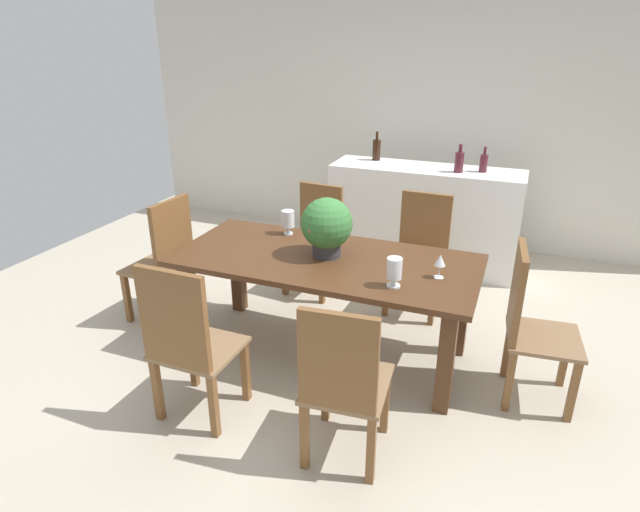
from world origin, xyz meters
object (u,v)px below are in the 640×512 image
at_px(dining_table, 325,273).
at_px(chair_foot_end, 529,320).
at_px(flower_centerpiece, 327,226).
at_px(wine_bottle_clear, 484,163).
at_px(chair_far_right, 421,247).
at_px(kitchen_counter, 423,217).
at_px(chair_far_left, 317,233).
at_px(crystal_vase_left, 288,220).
at_px(wine_bottle_tall, 377,149).
at_px(wine_glass, 440,261).
at_px(chair_head_end, 166,256).
at_px(crystal_vase_center_near, 394,270).
at_px(chair_near_left, 186,339).
at_px(wine_bottle_green, 459,161).
at_px(chair_near_right, 343,381).

height_order(dining_table, chair_foot_end, chair_foot_end).
bearing_deg(flower_centerpiece, dining_table, -79.33).
distance_m(flower_centerpiece, wine_bottle_clear, 2.04).
xyz_separation_m(chair_far_right, kitchen_counter, (-0.16, 0.88, -0.04)).
xyz_separation_m(chair_far_left, crystal_vase_left, (0.03, -0.65, 0.34)).
distance_m(chair_far_left, wine_bottle_tall, 1.20).
relative_size(chair_foot_end, wine_bottle_clear, 4.38).
bearing_deg(chair_foot_end, wine_bottle_clear, 9.93).
xyz_separation_m(chair_far_left, wine_glass, (1.24, -1.02, 0.34)).
bearing_deg(chair_foot_end, chair_far_right, 35.75).
xyz_separation_m(chair_head_end, crystal_vase_center_near, (1.90, -0.26, 0.31)).
relative_size(chair_near_left, wine_bottle_tall, 3.65).
distance_m(chair_far_left, wine_bottle_green, 1.47).
relative_size(dining_table, chair_far_right, 2.14).
relative_size(flower_centerpiece, kitchen_counter, 0.23).
relative_size(chair_near_left, chair_foot_end, 1.02).
height_order(chair_near_left, crystal_vase_center_near, chair_near_left).
relative_size(crystal_vase_center_near, wine_bottle_tall, 0.66).
relative_size(chair_head_end, kitchen_counter, 0.57).
height_order(chair_foot_end, flower_centerpiece, flower_centerpiece).
relative_size(chair_far_left, wine_bottle_clear, 4.15).
xyz_separation_m(wine_glass, wine_bottle_tall, (-1.01, 2.05, 0.24)).
bearing_deg(chair_foot_end, chair_far_left, 55.99).
bearing_deg(dining_table, wine_glass, -2.66).
bearing_deg(wine_bottle_clear, chair_near_right, -96.88).
distance_m(flower_centerpiece, wine_bottle_green, 1.87).
height_order(crystal_vase_left, crystal_vase_center_near, same).
relative_size(chair_far_left, kitchen_counter, 0.53).
xyz_separation_m(dining_table, chair_near_right, (0.48, -1.00, -0.10)).
relative_size(chair_near_right, kitchen_counter, 0.54).
xyz_separation_m(chair_far_left, wine_bottle_green, (1.08, 0.82, 0.57)).
height_order(dining_table, wine_bottle_tall, wine_bottle_tall).
distance_m(chair_far_right, wine_bottle_clear, 1.12).
distance_m(chair_near_right, wine_bottle_green, 2.86).
bearing_deg(crystal_vase_left, chair_far_right, 36.23).
distance_m(chair_near_right, kitchen_counter, 2.87).
relative_size(chair_far_right, flower_centerpiece, 2.36).
height_order(chair_head_end, crystal_vase_center_near, chair_head_end).
xyz_separation_m(wine_bottle_green, wine_bottle_clear, (0.21, 0.09, -0.01)).
bearing_deg(kitchen_counter, wine_bottle_clear, 2.78).
relative_size(chair_far_right, wine_bottle_green, 3.77).
relative_size(chair_far_left, crystal_vase_center_near, 5.10).
bearing_deg(dining_table, wine_bottle_green, 71.02).
height_order(dining_table, chair_near_left, chair_near_left).
height_order(chair_far_left, wine_bottle_clear, wine_bottle_clear).
relative_size(chair_head_end, flower_centerpiece, 2.50).
distance_m(chair_far_left, chair_near_left, 1.97).
height_order(chair_near_left, flower_centerpiece, flower_centerpiece).
xyz_separation_m(chair_near_right, chair_foot_end, (0.87, 0.99, 0.01)).
xyz_separation_m(chair_foot_end, wine_bottle_clear, (-0.52, 1.91, 0.53)).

